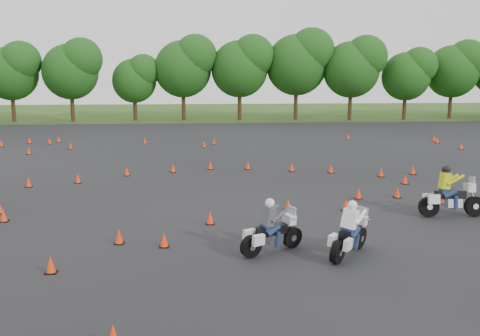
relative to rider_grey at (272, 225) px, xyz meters
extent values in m
plane|color=#2D5119|center=(-0.36, 3.63, -0.86)|extent=(140.00, 140.00, 0.00)
plane|color=black|center=(-0.36, 9.63, -0.86)|extent=(62.00, 62.00, 0.00)
cone|color=#FC340A|center=(6.34, 6.56, -0.63)|extent=(0.26, 0.26, 0.45)
cone|color=#FC340A|center=(9.07, 11.61, -0.63)|extent=(0.26, 0.26, 0.45)
cone|color=#FC340A|center=(8.99, 7.39, -0.63)|extent=(0.26, 0.26, 0.45)
cone|color=#FC340A|center=(-4.68, 1.17, -0.63)|extent=(0.26, 0.26, 0.45)
cone|color=#FC340A|center=(7.75, 9.31, -0.63)|extent=(0.26, 0.26, 0.45)
cone|color=#FC340A|center=(-1.04, 24.28, -0.63)|extent=(0.26, 0.26, 0.45)
cone|color=#FC340A|center=(-12.86, 26.25, -0.63)|extent=(0.26, 0.26, 0.45)
cone|color=#FC340A|center=(-14.89, 25.75, -0.63)|extent=(0.26, 0.26, 0.45)
cone|color=#FC340A|center=(-1.79, 22.42, -0.63)|extent=(0.26, 0.26, 0.45)
cone|color=#FC340A|center=(7.80, 5.44, -0.63)|extent=(0.26, 0.26, 0.45)
cone|color=#FC340A|center=(-3.85, -5.32, -0.63)|extent=(0.26, 0.26, 0.45)
cone|color=#FC340A|center=(-1.53, 13.92, -0.63)|extent=(0.26, 0.26, 0.45)
cone|color=#FC340A|center=(-6.18, 24.80, -0.63)|extent=(0.26, 0.26, 0.45)
cone|color=#FC340A|center=(-13.26, 20.23, -0.63)|extent=(0.26, 0.26, 0.45)
cone|color=#FC340A|center=(4.87, 12.38, -0.63)|extent=(0.26, 0.26, 0.45)
cone|color=#FC340A|center=(-13.29, 25.29, -0.63)|extent=(0.26, 0.26, 0.45)
cone|color=#FC340A|center=(1.30, 4.81, -0.63)|extent=(0.26, 0.26, 0.45)
cone|color=#FC340A|center=(9.64, 26.06, -0.63)|extent=(0.26, 0.26, 0.45)
cone|color=#FC340A|center=(-9.21, 4.02, -0.63)|extent=(0.26, 0.26, 0.45)
cone|color=#FC340A|center=(9.90, 9.39, -0.63)|extent=(0.26, 0.26, 0.45)
cone|color=#FC340A|center=(16.03, 24.64, -0.63)|extent=(0.26, 0.26, 0.45)
cone|color=#FC340A|center=(-8.02, 10.68, -0.63)|extent=(0.26, 0.26, 0.45)
cone|color=#FC340A|center=(-10.13, 9.94, -0.63)|extent=(0.26, 0.26, 0.45)
cone|color=#FC340A|center=(4.62, 6.51, -0.63)|extent=(0.26, 0.26, 0.45)
cone|color=#FC340A|center=(3.54, 4.58, -0.63)|extent=(0.26, 0.26, 0.45)
cone|color=#FC340A|center=(16.02, 20.25, -0.63)|extent=(0.26, 0.26, 0.45)
cone|color=#FC340A|center=(0.54, 13.70, -0.63)|extent=(0.26, 0.26, 0.45)
cone|color=#FC340A|center=(7.19, 11.15, -0.63)|extent=(0.26, 0.26, 0.45)
cone|color=#FC340A|center=(-3.24, 0.74, -0.63)|extent=(0.26, 0.26, 0.45)
cone|color=#FC340A|center=(-1.77, 3.14, -0.63)|extent=(0.26, 0.26, 0.45)
cone|color=#FC340A|center=(-6.15, -1.21, -0.63)|extent=(0.26, 0.26, 0.45)
cone|color=#FC340A|center=(-3.54, 13.13, -0.63)|extent=(0.26, 0.26, 0.45)
cone|color=#FC340A|center=(-16.37, 24.12, -0.63)|extent=(0.26, 0.26, 0.45)
cone|color=#FC340A|center=(0.23, 2.54, -0.63)|extent=(0.26, 0.26, 0.45)
cone|color=#FC340A|center=(2.85, 12.93, -0.63)|extent=(0.26, 0.26, 0.45)
cone|color=#FC340A|center=(15.80, 23.58, -0.63)|extent=(0.26, 0.26, 0.45)
cone|color=#FC340A|center=(-5.90, 12.39, -0.63)|extent=(0.26, 0.26, 0.45)
cone|color=#FC340A|center=(-11.10, 22.43, -0.63)|extent=(0.26, 0.26, 0.45)
camera|label=1|loc=(-2.10, -15.22, 4.51)|focal=40.00mm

